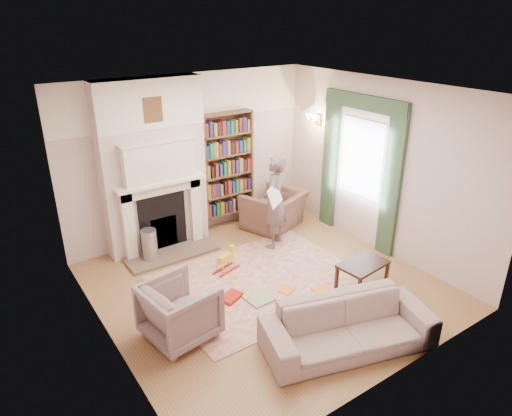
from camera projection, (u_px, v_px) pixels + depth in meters
floor at (266, 285)px, 6.69m from camera, size 4.50×4.50×0.00m
ceiling at (268, 91)px, 5.58m from camera, size 4.50×4.50×0.00m
wall_back at (190, 157)px, 7.84m from camera, size 4.50×0.00×4.50m
wall_front at (401, 268)px, 4.43m from camera, size 4.50×0.00×4.50m
wall_left at (99, 241)px, 4.96m from camera, size 0.00×4.50×4.50m
wall_right at (380, 167)px, 7.30m from camera, size 0.00×4.50×4.50m
fireplace at (154, 168)px, 7.30m from camera, size 1.70×0.58×2.80m
bookcase at (227, 165)px, 8.17m from camera, size 1.00×0.24×1.85m
window at (362, 158)px, 7.58m from camera, size 0.02×0.90×1.30m
curtain_left at (392, 185)px, 7.13m from camera, size 0.07×0.32×2.40m
curtain_right at (330, 163)px, 8.19m from camera, size 0.07×0.32×2.40m
pelmet at (365, 102)px, 7.19m from camera, size 0.09×1.70×0.24m
wall_sconce at (310, 121)px, 8.13m from camera, size 0.20×0.24×0.24m
rug at (261, 281)px, 6.79m from camera, size 2.88×2.22×0.01m
armchair_reading at (274, 210)px, 8.39m from camera, size 1.29×1.21×0.68m
armchair_left at (180, 311)px, 5.51m from camera, size 0.92×0.90×0.74m
sofa at (348, 326)px, 5.36m from camera, size 2.16×1.33×0.59m
man_reading at (275, 202)px, 7.52m from camera, size 0.70×0.65×1.61m
newspaper at (275, 196)px, 7.21m from camera, size 0.43×0.35×0.30m
coffee_table at (362, 277)px, 6.49m from camera, size 0.75×0.52×0.45m
paraffin_heater at (150, 246)px, 7.24m from camera, size 0.31×0.31×0.55m
rocking_horse at (226, 260)px, 6.98m from camera, size 0.47×0.29×0.39m
board_game at (259, 298)px, 6.35m from camera, size 0.37×0.37×0.03m
game_box_lid at (231, 297)px, 6.35m from camera, size 0.38×0.32×0.05m
comic_annuals at (298, 294)px, 6.45m from camera, size 0.90×0.54×0.02m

